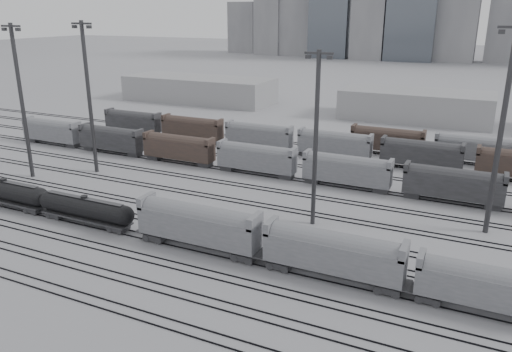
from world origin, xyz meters
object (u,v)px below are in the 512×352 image
at_px(tank_car_a, 5,191).
at_px(hopper_car_a, 198,223).
at_px(light_mast_c, 316,136).
at_px(tank_car_b, 85,208).
at_px(hopper_car_c, 492,287).
at_px(hopper_car_b, 333,251).
at_px(light_mast_a, 21,99).

height_order(tank_car_a, hopper_car_a, hopper_car_a).
height_order(hopper_car_a, light_mast_c, light_mast_c).
bearing_deg(tank_car_b, hopper_car_c, 0.00).
relative_size(hopper_car_a, hopper_car_b, 1.04).
bearing_deg(tank_car_b, hopper_car_b, 0.00).
distance_m(tank_car_a, hopper_car_b, 52.20).
bearing_deg(light_mast_a, tank_car_a, -55.92).
xyz_separation_m(hopper_car_a, light_mast_a, (-42.96, 12.10, 10.66)).
relative_size(tank_car_b, hopper_car_c, 1.15).
bearing_deg(tank_car_a, hopper_car_b, 0.00).
distance_m(tank_car_b, hopper_car_c, 52.14).
bearing_deg(light_mast_c, hopper_car_c, -30.80).
bearing_deg(light_mast_a, tank_car_b, -26.44).
height_order(hopper_car_b, light_mast_c, light_mast_c).
distance_m(hopper_car_a, light_mast_a, 45.89).
relative_size(hopper_car_b, light_mast_a, 0.59).
relative_size(tank_car_a, hopper_car_a, 1.05).
height_order(hopper_car_a, light_mast_a, light_mast_a).
bearing_deg(tank_car_b, hopper_car_a, 0.00).
distance_m(tank_car_b, light_mast_c, 33.73).
relative_size(hopper_car_a, hopper_car_c, 1.14).
distance_m(hopper_car_b, light_mast_a, 62.52).
relative_size(tank_car_a, light_mast_a, 0.64).
height_order(hopper_car_c, light_mast_a, light_mast_a).
height_order(hopper_car_b, hopper_car_c, hopper_car_b).
bearing_deg(light_mast_a, light_mast_c, 1.85).
bearing_deg(hopper_car_c, tank_car_a, 180.00).
xyz_separation_m(tank_car_b, hopper_car_a, (18.62, 0.00, 1.27)).
bearing_deg(tank_car_a, light_mast_c, 17.05).
height_order(tank_car_a, light_mast_a, light_mast_a).
relative_size(tank_car_a, hopper_car_b, 1.09).
distance_m(hopper_car_c, light_mast_c, 28.67).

